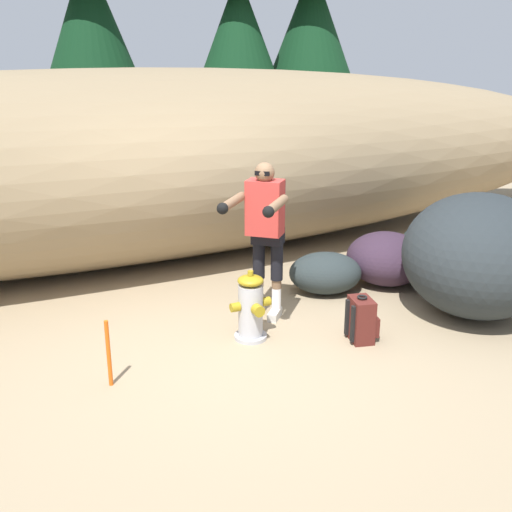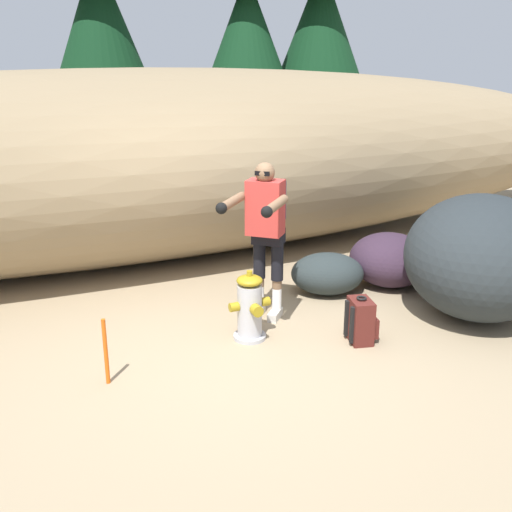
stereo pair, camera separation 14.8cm
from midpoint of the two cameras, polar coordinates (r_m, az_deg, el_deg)
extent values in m
cube|color=#998466|center=(5.85, -1.96, -9.01)|extent=(56.00, 56.00, 0.04)
ellipsoid|color=#897556|center=(8.38, -11.23, 8.41)|extent=(16.92, 3.20, 2.57)
cylinder|color=#B2B2B7|center=(6.04, -1.22, -7.67)|extent=(0.33, 0.33, 0.04)
cylinder|color=#B2B2B7|center=(5.92, -1.24, -5.20)|extent=(0.24, 0.24, 0.53)
ellipsoid|color=#9E8419|center=(5.81, -1.26, -2.36)|extent=(0.26, 0.26, 0.10)
cylinder|color=#9E8419|center=(5.78, -1.27, -1.66)|extent=(0.06, 0.06, 0.05)
cylinder|color=#9E8419|center=(5.84, -2.73, -4.91)|extent=(0.09, 0.09, 0.09)
cylinder|color=#9E8419|center=(5.97, 0.21, -4.37)|extent=(0.09, 0.09, 0.09)
cylinder|color=#9E8419|center=(5.76, -0.55, -5.21)|extent=(0.11, 0.09, 0.11)
cube|color=beige|center=(6.47, 1.15, -5.59)|extent=(0.25, 0.26, 0.09)
cylinder|color=white|center=(6.46, 1.30, -4.05)|extent=(0.10, 0.10, 0.24)
cylinder|color=brown|center=(6.40, 1.31, -2.66)|extent=(0.10, 0.10, 0.10)
cylinder|color=black|center=(6.31, 1.33, -0.44)|extent=(0.13, 0.13, 0.43)
cube|color=beige|center=(6.53, -0.55, -5.38)|extent=(0.25, 0.26, 0.09)
cylinder|color=white|center=(6.52, -0.39, -3.85)|extent=(0.10, 0.10, 0.24)
cylinder|color=brown|center=(6.45, -0.39, -2.47)|extent=(0.10, 0.10, 0.10)
cylinder|color=black|center=(6.37, -0.40, -0.27)|extent=(0.13, 0.13, 0.43)
cube|color=black|center=(6.26, 0.47, 1.92)|extent=(0.37, 0.36, 0.16)
cube|color=#B2332D|center=(6.07, 0.17, 4.65)|extent=(0.43, 0.42, 0.56)
cube|color=#23284C|center=(6.25, 0.71, 5.30)|extent=(0.31, 0.31, 0.40)
sphere|color=brown|center=(5.98, 0.11, 7.97)|extent=(0.20, 0.20, 0.20)
cube|color=black|center=(5.90, -0.13, 7.88)|extent=(0.12, 0.12, 0.04)
cylinder|color=brown|center=(5.64, 1.20, 4.85)|extent=(0.46, 0.48, 0.09)
sphere|color=black|center=(5.39, 0.40, 4.22)|extent=(0.11, 0.11, 0.11)
cylinder|color=brown|center=(5.77, -3.02, 5.15)|extent=(0.46, 0.48, 0.09)
sphere|color=black|center=(5.53, -3.98, 4.54)|extent=(0.11, 0.11, 0.11)
cube|color=#511E19|center=(6.00, 9.27, -6.02)|extent=(0.27, 0.34, 0.44)
cube|color=#511E19|center=(6.07, 10.40, -6.46)|extent=(0.11, 0.22, 0.20)
torus|color=black|center=(5.90, 9.39, -3.89)|extent=(0.10, 0.10, 0.02)
cube|color=black|center=(6.03, 7.97, -5.81)|extent=(0.04, 0.06, 0.37)
cube|color=black|center=(5.89, 8.50, -6.44)|extent=(0.04, 0.06, 0.37)
ellipsoid|color=#262C2F|center=(6.83, 19.87, 0.11)|extent=(2.40, 2.42, 1.33)
ellipsoid|color=#332332|center=(7.53, 11.80, -0.24)|extent=(1.32, 1.34, 0.65)
ellipsoid|color=#253331|center=(8.17, 16.48, 0.86)|extent=(1.05, 1.06, 0.66)
ellipsoid|color=#273030|center=(7.15, 6.04, -1.62)|extent=(1.05, 0.95, 0.49)
cylinder|color=#47331E|center=(12.70, -14.84, 8.13)|extent=(0.32, 0.32, 1.15)
cone|color=#0F3319|center=(12.53, -15.72, 18.57)|extent=(2.63, 2.63, 3.47)
cylinder|color=#47331E|center=(12.25, -1.92, 9.88)|extent=(0.23, 0.23, 1.79)
cone|color=#0F3319|center=(12.13, -2.03, 19.82)|extent=(1.95, 1.95, 2.45)
cylinder|color=#47331E|center=(13.04, 4.63, 9.16)|extent=(0.31, 0.31, 1.26)
cone|color=#0F3319|center=(12.89, 4.89, 19.04)|extent=(2.54, 2.54, 3.21)
cylinder|color=#E55914|center=(5.27, -14.67, -8.98)|extent=(0.04, 0.04, 0.60)
camera|label=1|loc=(0.07, -90.69, -0.23)|focal=41.94mm
camera|label=2|loc=(0.07, 89.31, 0.23)|focal=41.94mm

